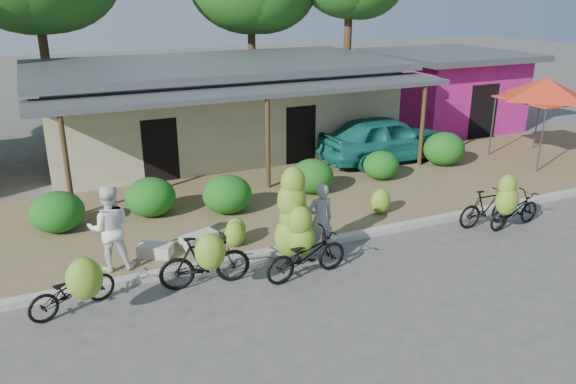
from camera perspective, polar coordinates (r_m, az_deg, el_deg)
name	(u,v)px	position (r m, az deg, el deg)	size (l,w,h in m)	color
ground	(379,279)	(12.19, 9.18, -8.75)	(100.00, 100.00, 0.00)	#4D4A47
sidewalk	(283,201)	(16.15, -0.50, -0.88)	(60.00, 6.00, 0.12)	olive
curb	(333,240)	(13.67, 4.62, -4.88)	(60.00, 0.25, 0.15)	#A8A399
shop_main	(218,107)	(21.06, -7.14, 8.61)	(13.00, 8.50, 3.35)	beige
shop_pink	(445,88)	(26.17, 15.65, 10.12)	(6.00, 6.00, 3.25)	#D32094
hedge_0	(57,212)	(14.93, -22.41, -1.88)	(1.31, 1.18, 1.02)	#156018
hedge_1	(151,197)	(15.21, -13.79, -0.50)	(1.33, 1.19, 1.03)	#156018
hedge_2	(227,194)	(15.05, -6.19, -0.24)	(1.33, 1.20, 1.04)	#156018
hedge_3	(312,176)	(16.48, 2.45, 1.62)	(1.30, 1.17, 1.01)	#156018
hedge_4	(381,165)	(17.92, 9.44, 2.71)	(1.16, 1.05, 0.91)	#156018
hedge_5	(444,149)	(19.84, 15.56, 4.25)	(1.45, 1.30, 1.13)	#156018
red_canopy	(546,89)	(21.29, 24.70, 9.53)	(3.50, 3.50, 2.86)	#59595E
bike_far_left	(75,287)	(11.31, -20.85, -9.04)	(1.80, 1.45, 1.34)	black
bike_left	(206,260)	(11.53, -8.36, -6.80)	(1.93, 1.25, 1.45)	black
bike_center	(300,235)	(11.96, 1.20, -4.41)	(2.00, 1.31, 2.32)	black
bike_right	(492,204)	(15.11, 20.05, -1.18)	(1.69, 1.17, 1.58)	black
bike_far_right	(514,210)	(15.52, 22.01, -1.73)	(1.78, 0.78, 0.91)	black
loose_banana_a	(236,230)	(13.38, -5.32, -3.85)	(0.48, 0.41, 0.60)	#73AA2A
loose_banana_b	(235,234)	(13.14, -5.43, -4.28)	(0.49, 0.42, 0.62)	#73AA2A
loose_banana_c	(380,201)	(15.18, 9.37, -0.92)	(0.55, 0.47, 0.69)	#73AA2A
sack_near	(199,240)	(13.33, -9.05, -4.83)	(0.85, 0.40, 0.30)	beige
sack_far	(155,250)	(13.03, -13.34, -5.79)	(0.75, 0.38, 0.28)	beige
vendor	(320,220)	(12.79, 3.29, -2.81)	(0.63, 0.41, 1.72)	gray
bystander	(110,228)	(12.40, -17.65, -3.52)	(0.91, 0.71, 1.88)	white
teal_van	(385,138)	(19.80, 9.86, 5.39)	(1.91, 4.76, 1.62)	#186F67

